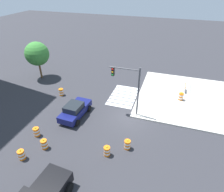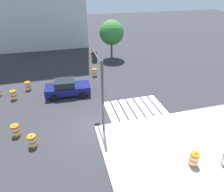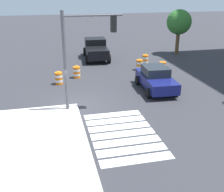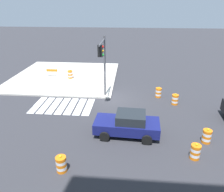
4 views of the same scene
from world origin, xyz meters
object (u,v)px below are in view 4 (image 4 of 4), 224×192
traffic_barrel_near_corner (158,93)px  traffic_light_pole (103,59)px  sports_car (128,124)px  traffic_barrel_on_sidewalk (70,74)px  construction_barricade (52,71)px  traffic_barrel_crosswalk_end (207,136)px  traffic_barrel_median_near (195,152)px  traffic_barrel_far_curb (175,100)px  traffic_barrel_median_far (61,164)px

traffic_barrel_near_corner → traffic_light_pole: size_ratio=0.19×
sports_car → traffic_barrel_on_sidewalk: size_ratio=4.31×
sports_car → construction_barricade: 14.54m
traffic_barrel_crosswalk_end → traffic_barrel_median_near: same height
sports_car → traffic_barrel_median_near: bearing=151.3°
sports_car → traffic_barrel_near_corner: sports_car is taller
traffic_barrel_far_curb → construction_barricade: (13.11, -6.32, 0.27)m
sports_car → construction_barricade: size_ratio=3.38×
traffic_barrel_median_far → traffic_barrel_crosswalk_end: bearing=-158.7°
traffic_barrel_near_corner → traffic_barrel_far_curb: 1.94m
sports_car → traffic_barrel_median_near: size_ratio=4.31×
traffic_barrel_median_far → traffic_barrel_far_curb: (-7.44, -8.82, 0.00)m
traffic_barrel_near_corner → construction_barricade: size_ratio=0.78×
traffic_barrel_near_corner → traffic_light_pole: bearing=15.3°
traffic_barrel_far_curb → traffic_barrel_crosswalk_end: bearing=100.1°
traffic_barrel_near_corner → traffic_barrel_median_far: (6.18, 10.29, 0.00)m
traffic_barrel_median_near → traffic_barrel_median_far: same height
sports_car → traffic_barrel_crosswalk_end: sports_car is taller
construction_barricade → traffic_barrel_on_sidewalk: bearing=166.0°
traffic_barrel_near_corner → traffic_light_pole: (5.00, 1.37, 3.46)m
traffic_barrel_median_far → traffic_barrel_far_curb: bearing=-130.2°
traffic_barrel_crosswalk_end → traffic_barrel_on_sidewalk: bearing=-43.7°
traffic_barrel_far_curb → traffic_light_pole: bearing=-0.9°
traffic_barrel_on_sidewalk → traffic_barrel_near_corner: bearing=155.9°
traffic_barrel_crosswalk_end → construction_barricade: (14.09, -11.85, 0.27)m
sports_car → traffic_barrel_on_sidewalk: bearing=-57.9°
traffic_barrel_median_near → traffic_barrel_far_curb: bearing=-91.2°
traffic_barrel_median_near → traffic_light_pole: 10.12m
traffic_barrel_near_corner → traffic_barrel_crosswalk_end: 7.36m
traffic_light_pole → sports_car: bearing=113.4°
construction_barricade → traffic_barrel_median_far: bearing=110.5°
sports_car → traffic_barrel_on_sidewalk: sports_car is taller
traffic_barrel_near_corner → construction_barricade: bearing=-22.3°
traffic_barrel_median_near → traffic_barrel_median_far: size_ratio=1.00×
traffic_barrel_far_curb → traffic_barrel_near_corner: bearing=-49.2°
traffic_barrel_near_corner → traffic_barrel_median_far: same height
traffic_barrel_median_near → construction_barricade: construction_barricade is taller
traffic_barrel_on_sidewalk → traffic_barrel_median_near: bearing=129.5°
traffic_barrel_median_near → traffic_barrel_on_sidewalk: bearing=-50.5°
traffic_barrel_median_far → construction_barricade: bearing=-69.5°
traffic_barrel_on_sidewalk → construction_barricade: (2.28, -0.57, 0.12)m
traffic_barrel_on_sidewalk → traffic_barrel_median_far: bearing=103.1°
traffic_barrel_far_curb → traffic_barrel_on_sidewalk: 12.26m
traffic_barrel_median_near → traffic_barrel_far_curb: same height
sports_car → traffic_light_pole: size_ratio=0.80×
traffic_barrel_far_curb → traffic_light_pole: size_ratio=0.19×
sports_car → traffic_barrel_near_corner: size_ratio=4.31×
traffic_barrel_crosswalk_end → construction_barricade: size_ratio=0.78×
traffic_barrel_crosswalk_end → traffic_barrel_median_far: (8.43, 3.28, 0.00)m
traffic_barrel_median_far → construction_barricade: construction_barricade is taller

